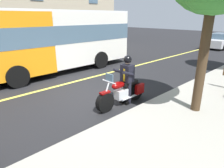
% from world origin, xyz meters
% --- Properties ---
extents(ground_plane, '(80.00, 80.00, 0.00)m').
position_xyz_m(ground_plane, '(0.00, 0.00, 0.00)').
color(ground_plane, black).
extents(sidewalk_curb, '(60.00, 5.00, 0.15)m').
position_xyz_m(sidewalk_curb, '(0.00, 4.50, 0.07)').
color(sidewalk_curb, '#9E998E').
rests_on(sidewalk_curb, ground_plane).
extents(lane_center_stripe, '(60.00, 0.16, 0.01)m').
position_xyz_m(lane_center_stripe, '(0.00, -2.00, 0.01)').
color(lane_center_stripe, '#E5DB4C').
rests_on(lane_center_stripe, ground_plane).
extents(motorcycle_main, '(2.21, 0.60, 1.26)m').
position_xyz_m(motorcycle_main, '(-0.44, 1.35, 0.45)').
color(motorcycle_main, black).
rests_on(motorcycle_main, ground_plane).
extents(rider_main, '(0.62, 0.54, 1.74)m').
position_xyz_m(rider_main, '(-0.63, 1.35, 1.04)').
color(rider_main, black).
rests_on(rider_main, ground_plane).
extents(bus_far, '(11.05, 2.70, 3.30)m').
position_xyz_m(bus_far, '(-0.06, -4.38, 1.87)').
color(bus_far, white).
rests_on(bus_far, ground_plane).
extents(car_silver, '(4.60, 1.92, 1.40)m').
position_xyz_m(car_silver, '(-17.12, -1.09, 0.69)').
color(car_silver, silver).
rests_on(car_silver, ground_plane).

